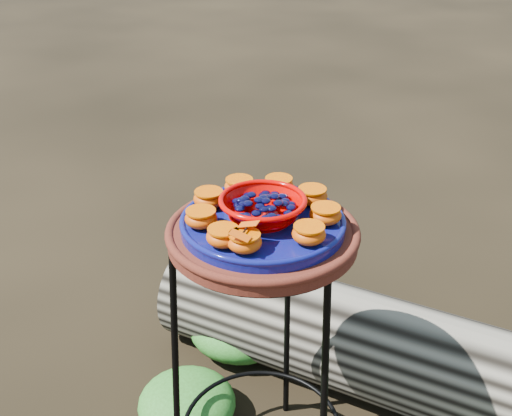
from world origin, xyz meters
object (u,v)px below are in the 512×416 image
(cobalt_plate, at_px, (263,224))
(terracotta_saucer, at_px, (263,235))
(plant_stand, at_px, (262,366))
(red_bowl, at_px, (263,209))
(driftwood_log, at_px, (431,366))

(cobalt_plate, bearing_deg, terracotta_saucer, 0.00)
(plant_stand, relative_size, red_bowl, 4.00)
(terracotta_saucer, xyz_separation_m, red_bowl, (0.00, 0.00, 0.06))
(plant_stand, bearing_deg, red_bowl, 0.00)
(terracotta_saucer, height_order, red_bowl, red_bowl)
(plant_stand, xyz_separation_m, driftwood_log, (0.39, 0.37, -0.19))
(driftwood_log, bearing_deg, terracotta_saucer, -136.23)
(plant_stand, distance_m, terracotta_saucer, 0.37)
(cobalt_plate, relative_size, red_bowl, 2.00)
(cobalt_plate, bearing_deg, driftwood_log, 43.77)
(red_bowl, xyz_separation_m, driftwood_log, (0.39, 0.37, -0.62))
(cobalt_plate, xyz_separation_m, red_bowl, (0.00, 0.00, 0.04))
(plant_stand, bearing_deg, terracotta_saucer, 0.00)
(plant_stand, height_order, terracotta_saucer, terracotta_saucer)
(driftwood_log, bearing_deg, plant_stand, -136.23)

